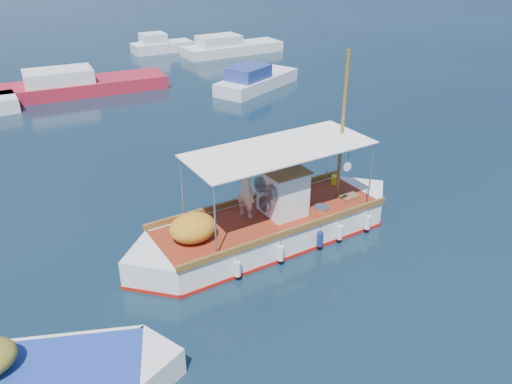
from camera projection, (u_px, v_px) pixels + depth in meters
ground at (278, 231)px, 16.86m from camera, size 160.00×160.00×0.00m
fishing_caique at (268, 226)px, 16.10m from camera, size 9.90×2.95×6.04m
dinghy at (28, 380)px, 10.77m from camera, size 6.19×3.44×1.62m
bg_boat_n at (80, 85)px, 31.33m from camera, size 10.17×3.52×1.80m
bg_boat_ne at (255, 81)px, 32.20m from camera, size 6.83×4.76×1.80m
bg_boat_e at (230, 48)px, 41.66m from camera, size 8.51×2.74×1.80m
bg_boat_far_n at (160, 46)px, 42.43m from camera, size 5.06×2.10×1.80m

